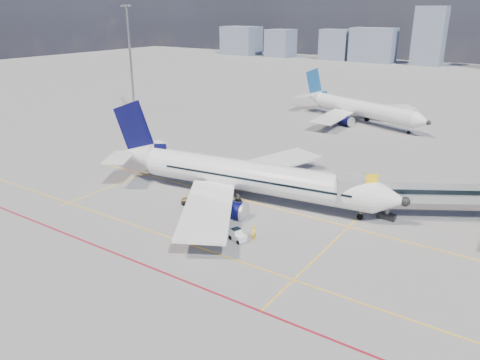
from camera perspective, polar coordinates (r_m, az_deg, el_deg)
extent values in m
plane|color=gray|center=(57.15, -3.14, -5.21)|extent=(420.00, 420.00, 0.00)
cube|color=yellow|center=(63.13, 1.23, -2.64)|extent=(60.00, 0.18, 0.01)
cube|color=yellow|center=(53.00, -7.07, -7.48)|extent=(80.00, 0.15, 0.01)
cube|color=yellow|center=(52.44, 10.67, -8.01)|extent=(0.15, 28.00, 0.01)
cube|color=yellow|center=(75.12, -11.70, 0.71)|extent=(0.15, 30.00, 0.01)
cube|color=maroon|center=(49.24, -11.69, -10.07)|extent=(90.00, 0.25, 0.01)
cube|color=gray|center=(61.43, 23.37, -1.12)|extent=(20.84, 13.93, 2.60)
cube|color=black|center=(61.37, 23.39, -0.95)|extent=(20.52, 13.82, 0.55)
cube|color=gray|center=(58.53, 13.12, -0.96)|extent=(4.49, 4.56, 3.00)
cube|color=black|center=(60.69, 17.43, -4.24)|extent=(2.20, 1.00, 0.70)
cylinder|color=slate|center=(60.17, 17.57, -3.06)|extent=(0.56, 0.56, 2.70)
cube|color=yellow|center=(56.90, 15.80, 0.12)|extent=(1.26, 0.82, 1.20)
cylinder|color=slate|center=(119.06, -13.18, 13.84)|extent=(0.56, 0.56, 25.00)
cube|color=slate|center=(118.47, -13.69, 19.95)|extent=(3.20, 0.40, 0.50)
cube|color=#AAACB1|center=(119.18, -14.21, 19.91)|extent=(0.60, 0.15, 0.35)
cube|color=#AAACB1|center=(118.30, -13.79, 19.94)|extent=(0.60, 0.15, 0.35)
cube|color=#AAACB1|center=(117.43, -13.36, 19.98)|extent=(0.60, 0.15, 0.35)
cube|color=slate|center=(278.64, 0.15, 16.65)|extent=(19.48, 15.36, 15.39)
cube|color=slate|center=(265.22, 4.97, 16.28)|extent=(13.17, 13.16, 14.29)
cube|color=slate|center=(251.40, 11.48, 15.86)|extent=(14.52, 8.04, 15.08)
cube|color=slate|center=(244.37, 15.90, 15.53)|extent=(21.13, 10.54, 16.16)
cube|color=slate|center=(237.17, 22.08, 15.93)|extent=(13.20, 8.88, 25.92)
cylinder|color=silver|center=(62.59, 1.70, 0.38)|extent=(32.31, 8.48, 4.17)
cone|color=silver|center=(58.02, 18.05, -2.27)|extent=(4.38, 4.65, 4.17)
sphere|color=black|center=(57.88, 19.51, -2.50)|extent=(1.32, 1.32, 1.17)
cone|color=silver|center=(72.22, -12.48, 3.11)|extent=(7.34, 5.06, 4.17)
cube|color=black|center=(57.98, 16.76, -1.52)|extent=(1.80, 1.80, 0.48)
cube|color=silver|center=(71.92, 3.72, 2.03)|extent=(10.26, 18.48, 0.62)
cube|color=silver|center=(55.75, -3.93, -3.47)|extent=(14.02, 17.91, 0.62)
cylinder|color=#070735|center=(68.98, 3.42, 0.06)|extent=(4.14, 2.96, 2.46)
cylinder|color=#070735|center=(58.55, -1.33, -3.66)|extent=(4.14, 2.96, 2.46)
cylinder|color=#AAACB1|center=(68.27, 4.99, -0.19)|extent=(0.71, 2.55, 2.52)
cylinder|color=#AAACB1|center=(57.71, 0.47, -4.02)|extent=(0.71, 2.55, 2.52)
cube|color=#070735|center=(71.27, -12.70, 5.94)|extent=(7.30, 1.33, 9.11)
cube|color=#070735|center=(70.38, -10.90, 3.73)|extent=(6.01, 1.14, 2.30)
cube|color=silver|center=(74.95, -11.15, 4.12)|extent=(4.57, 6.58, 0.23)
cube|color=silver|center=(69.88, -14.50, 2.69)|extent=(5.75, 6.78, 0.23)
cylinder|color=slate|center=(59.42, 14.46, -3.88)|extent=(0.32, 0.32, 1.80)
cylinder|color=black|center=(59.63, 14.41, -4.34)|extent=(0.79, 0.38, 0.76)
cylinder|color=slate|center=(66.24, 1.84, -0.79)|extent=(0.36, 0.36, 1.60)
cylinder|color=black|center=(66.35, 1.84, -1.03)|extent=(1.08, 0.78, 1.00)
cylinder|color=slate|center=(61.58, -0.30, -2.44)|extent=(0.36, 0.36, 1.60)
cylinder|color=black|center=(61.69, -0.30, -2.70)|extent=(1.08, 0.78, 1.00)
cube|color=black|center=(64.06, 2.91, 1.14)|extent=(26.05, 3.67, 0.28)
cube|color=black|center=(60.51, 1.35, 0.00)|extent=(26.05, 3.67, 0.28)
cylinder|color=silver|center=(110.13, 14.89, 8.38)|extent=(26.73, 13.32, 3.55)
cone|color=silver|center=(101.08, 21.42, 6.65)|extent=(4.35, 4.51, 3.55)
sphere|color=black|center=(100.39, 22.01, 6.49)|extent=(1.30, 1.30, 1.00)
cone|color=silver|center=(121.28, 8.96, 10.07)|extent=(6.73, 5.44, 3.55)
cube|color=black|center=(101.62, 20.91, 7.08)|extent=(1.77, 1.77, 0.41)
cube|color=silver|center=(117.39, 17.01, 8.38)|extent=(14.05, 13.92, 0.53)
cube|color=silver|center=(105.28, 11.31, 7.60)|extent=(5.40, 15.22, 0.53)
cylinder|color=#070735|center=(114.82, 16.38, 7.61)|extent=(3.82, 3.15, 2.10)
cylinder|color=#070735|center=(106.99, 12.72, 7.06)|extent=(3.82, 3.15, 2.10)
cylinder|color=#AAACB1|center=(113.77, 17.05, 7.44)|extent=(1.08, 2.12, 2.15)
cylinder|color=#AAACB1|center=(105.85, 13.40, 6.87)|extent=(1.08, 2.12, 2.15)
cube|color=#144C8C|center=(120.79, 9.04, 11.54)|extent=(5.92, 2.56, 7.77)
cube|color=#144C8C|center=(119.57, 9.71, 10.35)|extent=(4.88, 2.14, 1.96)
cube|color=silver|center=(123.48, 9.85, 10.34)|extent=(5.49, 5.58, 0.20)
cube|color=silver|center=(119.54, 7.81, 10.14)|extent=(2.78, 5.13, 0.20)
cylinder|color=black|center=(113.04, 15.21, 7.18)|extent=(1.17, 0.97, 1.00)
cylinder|color=black|center=(109.54, 13.57, 6.93)|extent=(1.17, 0.97, 1.00)
cylinder|color=black|center=(103.38, 19.86, 5.45)|extent=(0.81, 0.54, 0.76)
cube|color=silver|center=(52.60, -0.25, -6.94)|extent=(2.22, 1.66, 0.72)
cube|color=silver|center=(52.62, -0.48, -6.27)|extent=(1.18, 1.27, 0.54)
cube|color=black|center=(52.54, -0.48, -6.10)|extent=(1.08, 1.19, 0.31)
cylinder|color=black|center=(52.97, -1.15, -7.03)|extent=(0.54, 0.35, 0.50)
cylinder|color=black|center=(53.49, -0.29, -6.74)|extent=(0.54, 0.35, 0.50)
cylinder|color=black|center=(51.94, -0.20, -7.61)|extent=(0.54, 0.35, 0.50)
cylinder|color=black|center=(52.47, 0.66, -7.31)|extent=(0.54, 0.35, 0.50)
cube|color=black|center=(57.25, -3.91, -4.87)|extent=(3.38, 1.86, 0.16)
cube|color=silver|center=(57.46, -4.48, -3.93)|extent=(1.55, 1.52, 1.38)
cube|color=silver|center=(56.40, -3.35, -4.38)|extent=(1.55, 1.52, 1.38)
cylinder|color=black|center=(57.75, -5.22, -4.83)|extent=(0.30, 0.16, 0.29)
cylinder|color=black|center=(58.52, -4.32, -4.45)|extent=(0.30, 0.16, 0.29)
cylinder|color=black|center=(56.11, -3.46, -5.56)|extent=(0.30, 0.16, 0.29)
cylinder|color=black|center=(56.90, -2.57, -5.16)|extent=(0.30, 0.16, 0.29)
cube|color=black|center=(62.21, -5.35, -2.69)|extent=(3.97, 2.79, 0.63)
cube|color=black|center=(61.69, -4.73, -1.93)|extent=(5.25, 3.06, 1.65)
cube|color=yellow|center=(62.13, -4.63, -1.76)|extent=(4.92, 2.32, 1.72)
cube|color=yellow|center=(61.25, -4.84, -2.10)|extent=(4.92, 2.32, 1.72)
cylinder|color=black|center=(62.07, -6.77, -2.93)|extent=(0.58, 0.42, 0.54)
cylinder|color=black|center=(63.18, -6.47, -2.50)|extent=(0.58, 0.42, 0.54)
cylinder|color=black|center=(61.38, -4.19, -3.12)|extent=(0.58, 0.42, 0.54)
cylinder|color=black|center=(62.50, -3.93, -2.67)|extent=(0.58, 0.42, 0.54)
imported|color=yellow|center=(52.49, 1.72, -6.52)|extent=(0.52, 0.71, 1.80)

